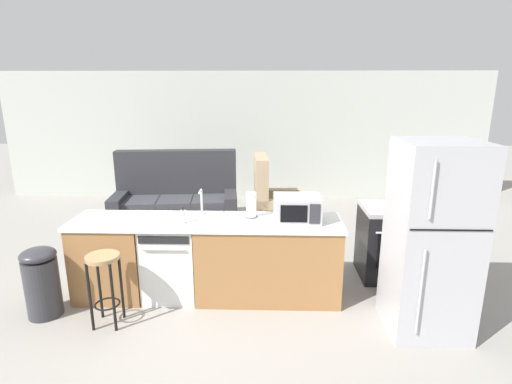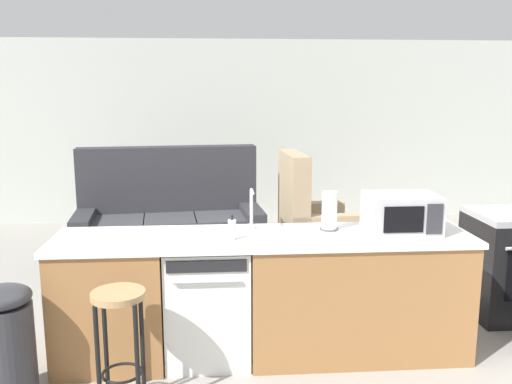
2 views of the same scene
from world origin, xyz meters
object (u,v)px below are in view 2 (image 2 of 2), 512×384
object	(u,v)px
dishwasher	(208,301)
trash_bin	(6,342)
couch	(170,227)
soap_bottle	(232,229)
armchair	(310,226)
bar_stool	(120,324)
microwave	(401,213)
paper_towel_roll	(329,211)

from	to	relation	value
dishwasher	trash_bin	distance (m)	1.32
trash_bin	couch	distance (m)	2.83
trash_bin	couch	xyz separation A→B (m)	(0.78, 2.72, 0.02)
soap_bottle	trash_bin	bearing A→B (deg)	-165.92
soap_bottle	armchair	bearing A→B (deg)	68.37
bar_stool	soap_bottle	bearing A→B (deg)	35.88
dishwasher	couch	world-z (taller)	couch
dishwasher	microwave	world-z (taller)	microwave
soap_bottle	trash_bin	distance (m)	1.57
paper_towel_roll	trash_bin	distance (m)	2.29
microwave	soap_bottle	world-z (taller)	microwave
soap_bottle	bar_stool	bearing A→B (deg)	-144.12
soap_bottle	couch	distance (m)	2.51
dishwasher	armchair	bearing A→B (deg)	64.06
microwave	soap_bottle	xyz separation A→B (m)	(-1.21, -0.10, -0.07)
paper_towel_roll	bar_stool	bearing A→B (deg)	-153.06
dishwasher	armchair	size ratio (longest dim) A/B	0.70
trash_bin	couch	world-z (taller)	couch
soap_bottle	trash_bin	xyz separation A→B (m)	(-1.41, -0.35, -0.59)
trash_bin	bar_stool	bearing A→B (deg)	-11.34
paper_towel_roll	couch	size ratio (longest dim) A/B	0.14
trash_bin	microwave	bearing A→B (deg)	9.82
dishwasher	trash_bin	size ratio (longest dim) A/B	1.14
microwave	armchair	bearing A→B (deg)	95.45
couch	armchair	distance (m)	1.61
couch	trash_bin	bearing A→B (deg)	-106.05
paper_towel_roll	bar_stool	world-z (taller)	paper_towel_roll
trash_bin	armchair	xyz separation A→B (m)	(2.39, 2.83, -0.03)
bar_stool	armchair	size ratio (longest dim) A/B	0.62
trash_bin	couch	size ratio (longest dim) A/B	0.36
trash_bin	armchair	distance (m)	3.70
bar_stool	couch	world-z (taller)	couch
bar_stool	couch	xyz separation A→B (m)	(0.06, 2.86, -0.14)
microwave	armchair	distance (m)	2.48
paper_towel_roll	armchair	size ratio (longest dim) A/B	0.24
paper_towel_roll	bar_stool	xyz separation A→B (m)	(-1.40, -0.71, -0.50)
dishwasher	couch	size ratio (longest dim) A/B	0.40
paper_towel_roll	trash_bin	bearing A→B (deg)	-165.02
couch	bar_stool	bearing A→B (deg)	-91.24
soap_bottle	couch	world-z (taller)	couch
soap_bottle	armchair	size ratio (longest dim) A/B	0.15
armchair	microwave	bearing A→B (deg)	-84.55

